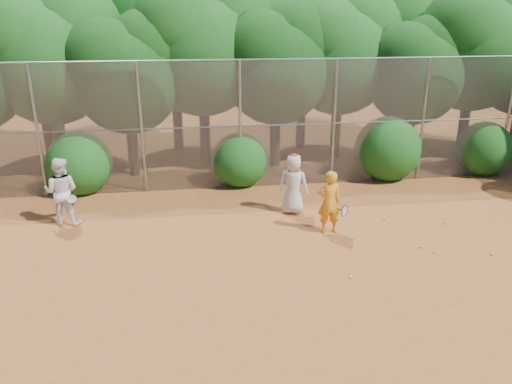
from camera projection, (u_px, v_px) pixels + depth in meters
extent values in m
plane|color=brown|center=(318.00, 278.00, 10.70)|extent=(80.00, 80.00, 0.00)
cylinder|color=gray|center=(38.00, 132.00, 14.66)|extent=(0.09, 0.09, 4.00)
cylinder|color=gray|center=(142.00, 129.00, 15.06)|extent=(0.09, 0.09, 4.00)
cylinder|color=gray|center=(240.00, 126.00, 15.45)|extent=(0.09, 0.09, 4.00)
cylinder|color=gray|center=(334.00, 123.00, 15.84)|extent=(0.09, 0.09, 4.00)
cylinder|color=gray|center=(423.00, 120.00, 16.23)|extent=(0.09, 0.09, 4.00)
cylinder|color=gray|center=(508.00, 118.00, 16.63)|extent=(0.09, 0.09, 4.00)
cylinder|color=gray|center=(273.00, 59.00, 14.89)|extent=(20.00, 0.05, 0.05)
cylinder|color=gray|center=(272.00, 125.00, 15.58)|extent=(20.00, 0.04, 0.04)
cube|color=slate|center=(272.00, 125.00, 15.58)|extent=(20.00, 0.02, 4.00)
cylinder|color=black|center=(60.00, 137.00, 17.24)|extent=(0.38, 0.38, 2.52)
sphere|color=#124B13|center=(50.00, 63.00, 16.39)|extent=(4.03, 4.03, 4.03)
sphere|color=#124B13|center=(74.00, 31.00, 16.52)|extent=(3.23, 3.23, 3.23)
sphere|color=#124B13|center=(21.00, 38.00, 15.73)|extent=(3.02, 3.02, 3.02)
cylinder|color=black|center=(133.00, 144.00, 16.98)|extent=(0.36, 0.36, 2.17)
sphere|color=black|center=(127.00, 81.00, 16.24)|extent=(3.47, 3.47, 3.47)
sphere|color=black|center=(147.00, 52.00, 16.36)|extent=(2.78, 2.78, 2.78)
sphere|color=black|center=(105.00, 60.00, 15.68)|extent=(2.60, 2.60, 2.60)
cylinder|color=black|center=(205.00, 128.00, 18.15)|extent=(0.39, 0.39, 2.66)
sphere|color=#124B13|center=(202.00, 54.00, 17.25)|extent=(4.26, 4.26, 4.26)
sphere|color=#124B13|center=(225.00, 21.00, 17.39)|extent=(3.40, 3.40, 3.40)
sphere|color=#124B13|center=(179.00, 29.00, 16.56)|extent=(3.19, 3.19, 3.19)
cylinder|color=black|center=(275.00, 135.00, 17.99)|extent=(0.37, 0.37, 2.27)
sphere|color=black|center=(276.00, 72.00, 17.22)|extent=(3.64, 3.64, 3.64)
sphere|color=black|center=(295.00, 44.00, 17.33)|extent=(2.91, 2.91, 2.91)
sphere|color=black|center=(259.00, 51.00, 16.63)|extent=(2.73, 2.73, 2.73)
cylinder|color=black|center=(336.00, 126.00, 19.03)|extent=(0.38, 0.38, 2.45)
sphere|color=#124B13|center=(340.00, 61.00, 18.20)|extent=(3.92, 3.92, 3.92)
sphere|color=#124B13|center=(359.00, 32.00, 18.32)|extent=(3.14, 3.14, 3.14)
sphere|color=#124B13|center=(324.00, 39.00, 17.56)|extent=(2.94, 2.94, 2.94)
cylinder|color=black|center=(409.00, 134.00, 18.49)|extent=(0.36, 0.36, 2.10)
sphere|color=black|center=(415.00, 78.00, 17.77)|extent=(3.36, 3.36, 3.36)
sphere|color=black|center=(431.00, 52.00, 17.88)|extent=(2.69, 2.69, 2.69)
sphere|color=black|center=(404.00, 59.00, 17.23)|extent=(2.52, 2.52, 2.52)
cylinder|color=black|center=(464.00, 122.00, 19.29)|extent=(0.39, 0.39, 2.59)
sphere|color=#124B13|center=(474.00, 54.00, 18.41)|extent=(4.14, 4.14, 4.14)
sphere|color=#124B13|center=(493.00, 24.00, 18.54)|extent=(3.32, 3.32, 3.32)
sphere|color=#124B13|center=(463.00, 31.00, 17.74)|extent=(3.11, 3.11, 3.11)
cylinder|color=black|center=(47.00, 122.00, 19.23)|extent=(0.39, 0.39, 2.62)
sphere|color=#124B13|center=(36.00, 53.00, 18.34)|extent=(4.20, 4.20, 4.20)
sphere|color=#124B13|center=(59.00, 23.00, 18.48)|extent=(3.36, 3.36, 3.36)
sphere|color=#124B13|center=(9.00, 30.00, 17.66)|extent=(3.15, 3.15, 3.15)
cylinder|color=black|center=(177.00, 115.00, 20.04)|extent=(0.40, 0.40, 2.80)
sphere|color=#124B13|center=(173.00, 44.00, 19.09)|extent=(4.48, 4.48, 4.48)
sphere|color=#124B13|center=(195.00, 13.00, 19.24)|extent=(3.58, 3.58, 3.58)
sphere|color=#124B13|center=(150.00, 20.00, 18.36)|extent=(3.36, 3.36, 3.36)
cylinder|color=black|center=(301.00, 117.00, 20.37)|extent=(0.38, 0.38, 2.52)
sphere|color=#124B13|center=(303.00, 55.00, 19.52)|extent=(4.03, 4.03, 4.03)
sphere|color=#124B13|center=(321.00, 27.00, 19.65)|extent=(3.23, 3.23, 3.23)
sphere|color=#124B13|center=(287.00, 33.00, 18.86)|extent=(3.02, 3.02, 3.02)
cylinder|color=black|center=(400.00, 109.00, 21.48)|extent=(0.40, 0.40, 2.73)
sphere|color=#124B13|center=(406.00, 44.00, 20.56)|extent=(4.37, 4.37, 4.37)
sphere|color=#124B13|center=(425.00, 16.00, 20.70)|extent=(3.49, 3.49, 3.49)
sphere|color=#124B13|center=(394.00, 22.00, 19.85)|extent=(3.28, 3.28, 3.28)
sphere|color=#124B13|center=(79.00, 161.00, 15.42)|extent=(2.00, 2.00, 2.00)
sphere|color=#124B13|center=(240.00, 158.00, 16.11)|extent=(1.80, 1.80, 1.80)
sphere|color=#124B13|center=(388.00, 146.00, 16.69)|extent=(2.20, 2.20, 2.20)
sphere|color=#124B13|center=(484.00, 147.00, 17.20)|extent=(1.90, 1.90, 1.90)
imported|color=orange|center=(329.00, 202.00, 12.60)|extent=(0.63, 0.43, 1.66)
torus|color=black|center=(344.00, 211.00, 12.52)|extent=(0.25, 0.22, 0.30)
cylinder|color=black|center=(337.00, 209.00, 12.66)|extent=(0.21, 0.23, 0.04)
imported|color=silver|center=(293.00, 184.00, 13.83)|extent=(0.98, 0.84, 1.70)
ellipsoid|color=red|center=(294.00, 156.00, 13.55)|extent=(0.22, 0.22, 0.13)
sphere|color=#C7D326|center=(306.00, 186.00, 13.68)|extent=(0.07, 0.07, 0.07)
imported|color=white|center=(61.00, 191.00, 13.08)|extent=(0.97, 0.80, 1.83)
torus|color=black|center=(71.00, 199.00, 12.88)|extent=(0.33, 0.28, 0.22)
cylinder|color=black|center=(73.00, 203.00, 13.07)|extent=(0.06, 0.21, 0.23)
sphere|color=#C7D326|center=(422.00, 247.00, 12.00)|extent=(0.07, 0.07, 0.07)
sphere|color=#C7D326|center=(445.00, 223.00, 13.32)|extent=(0.07, 0.07, 0.07)
sphere|color=#C7D326|center=(435.00, 252.00, 11.76)|extent=(0.07, 0.07, 0.07)
sphere|color=#C7D326|center=(492.00, 254.00, 11.64)|extent=(0.07, 0.07, 0.07)
sphere|color=#C7D326|center=(351.00, 277.00, 10.64)|extent=(0.07, 0.07, 0.07)
sphere|color=#C7D326|center=(384.00, 219.00, 13.62)|extent=(0.07, 0.07, 0.07)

